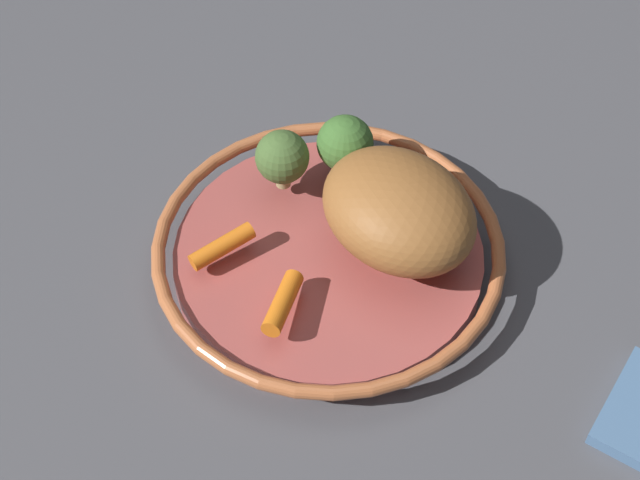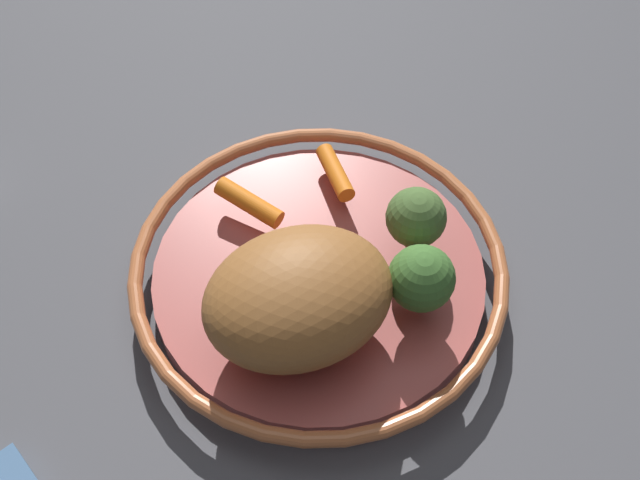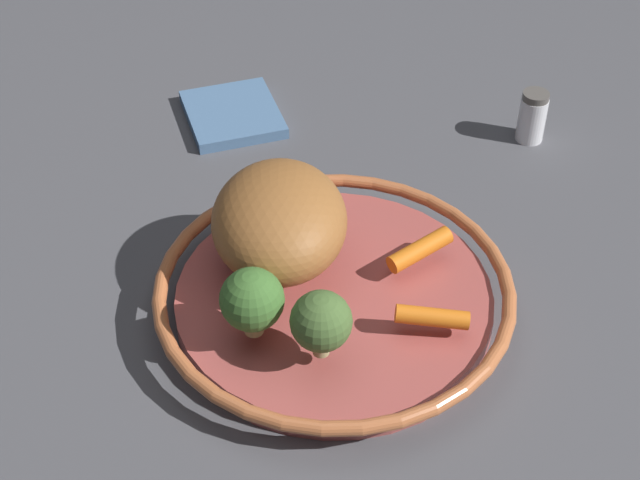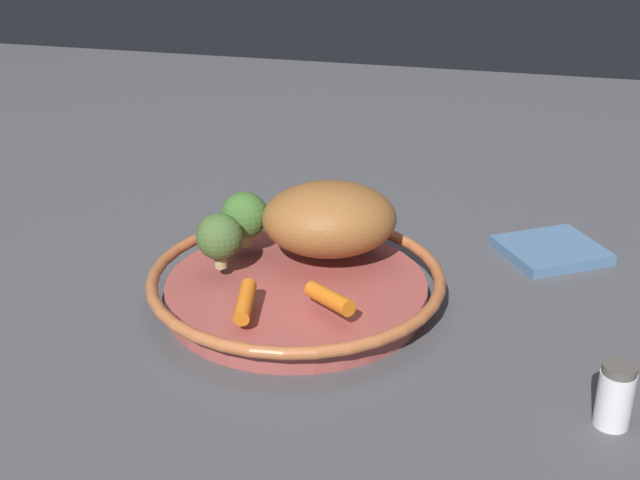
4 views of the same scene
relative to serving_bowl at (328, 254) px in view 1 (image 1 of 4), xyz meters
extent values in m
plane|color=#4C4C51|center=(0.00, 0.00, -0.02)|extent=(2.40, 2.40, 0.00)
cylinder|color=#A84C47|center=(0.00, 0.00, -0.01)|extent=(0.30, 0.30, 0.03)
torus|color=#B96539|center=(0.00, 0.00, 0.01)|extent=(0.34, 0.34, 0.01)
ellipsoid|color=#975D2D|center=(0.06, -0.02, 0.06)|extent=(0.17, 0.19, 0.09)
cylinder|color=orange|center=(-0.07, -0.06, 0.03)|extent=(0.06, 0.06, 0.02)
cylinder|color=orange|center=(-0.10, 0.03, 0.03)|extent=(0.07, 0.03, 0.02)
cylinder|color=tan|center=(-0.01, 0.09, 0.03)|extent=(0.01, 0.01, 0.02)
sphere|color=#46652F|center=(-0.01, 0.09, 0.06)|extent=(0.05, 0.05, 0.05)
cylinder|color=tan|center=(0.05, 0.08, 0.03)|extent=(0.02, 0.02, 0.02)
sphere|color=#3E6C2D|center=(0.05, 0.08, 0.06)|extent=(0.06, 0.06, 0.06)
camera|label=1|loc=(-0.25, -0.54, 0.73)|focal=54.44mm
camera|label=2|loc=(0.43, -0.05, 0.64)|focal=47.24mm
camera|label=3|loc=(-0.16, 0.62, 0.64)|focal=53.01mm
camera|label=4|loc=(-0.84, -0.24, 0.46)|focal=47.80mm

